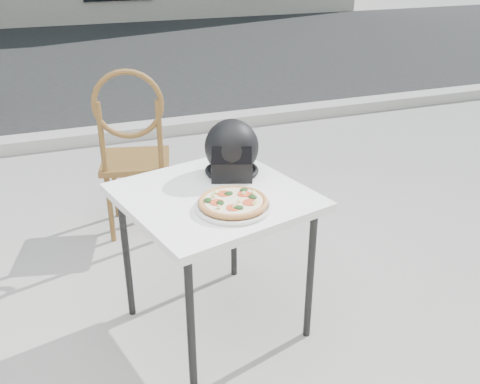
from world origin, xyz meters
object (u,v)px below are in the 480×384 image
object	(u,v)px
plate	(233,206)
helmet	(232,151)
pizza	(233,202)
cafe_chair_main	(133,145)
cafe_table_main	(214,206)

from	to	relation	value
plate	helmet	size ratio (longest dim) A/B	1.27
plate	pizza	distance (m)	0.02
pizza	cafe_chair_main	size ratio (longest dim) A/B	0.34
pizza	cafe_chair_main	world-z (taller)	cafe_chair_main
cafe_table_main	pizza	world-z (taller)	pizza
cafe_table_main	helmet	distance (m)	0.31
cafe_table_main	plate	distance (m)	0.20
plate	helmet	world-z (taller)	helmet
cafe_chair_main	pizza	bearing A→B (deg)	113.45
cafe_table_main	pizza	distance (m)	0.21
plate	helmet	distance (m)	0.40
pizza	helmet	xyz separation A→B (m)	(0.12, 0.36, 0.09)
plate	pizza	xyz separation A→B (m)	(-0.00, 0.00, 0.02)
helmet	cafe_chair_main	xyz separation A→B (m)	(-0.35, 0.92, -0.25)
cafe_table_main	cafe_chair_main	size ratio (longest dim) A/B	0.85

